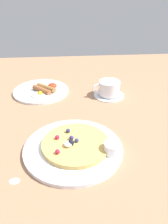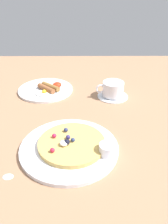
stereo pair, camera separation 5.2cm
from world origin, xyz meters
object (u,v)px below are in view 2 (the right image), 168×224
syrup_ramekin (107,149)px  breakfast_plate (46,90)px  coffee_cup (113,88)px  pancake_plate (69,148)px  coffee_saucer (113,96)px

syrup_ramekin → breakfast_plate: syrup_ramekin is taller
syrup_ramekin → breakfast_plate: bearing=118.4°
breakfast_plate → coffee_cup: size_ratio=2.04×
pancake_plate → coffee_cup: (16.66, 34.12, 3.29)cm
pancake_plate → coffee_cup: bearing=64.0°
coffee_saucer → coffee_cup: 3.47cm
pancake_plate → coffee_cup: 38.11cm
breakfast_plate → coffee_cup: (29.29, -5.99, 3.39)cm
pancake_plate → syrup_ramekin: syrup_ramekin is taller
breakfast_plate → coffee_cup: coffee_cup is taller
coffee_cup → breakfast_plate: bearing=168.4°
breakfast_plate → coffee_cup: 30.08cm
coffee_saucer → coffee_cup: (-0.14, -0.02, 3.47)cm
breakfast_plate → syrup_ramekin: bearing=-61.6°
breakfast_plate → coffee_cup: bearing=-11.6°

